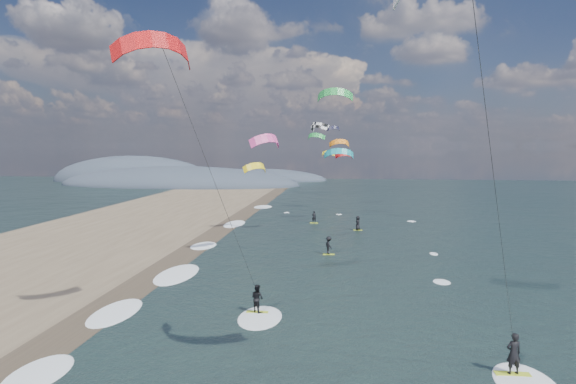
# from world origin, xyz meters

# --- Properties ---
(ground) EXTENTS (260.00, 260.00, 0.00)m
(ground) POSITION_xyz_m (0.00, 0.00, 0.00)
(ground) COLOR black
(ground) RESTS_ON ground
(wet_sand_strip) EXTENTS (3.00, 240.00, 0.00)m
(wet_sand_strip) POSITION_xyz_m (-12.00, 10.00, 0.00)
(wet_sand_strip) COLOR #382D23
(wet_sand_strip) RESTS_ON ground
(coastal_hills) EXTENTS (80.00, 41.00, 15.00)m
(coastal_hills) POSITION_xyz_m (-44.84, 107.86, 0.00)
(coastal_hills) COLOR #3D4756
(coastal_hills) RESTS_ON ground
(kitesurfer_near_a) EXTENTS (8.07, 8.82, 17.00)m
(kitesurfer_near_a) POSITION_xyz_m (7.23, -4.70, 13.27)
(kitesurfer_near_a) COLOR #B3CA23
(kitesurfer_near_a) RESTS_ON ground
(kitesurfer_near_b) EXTENTS (7.09, 9.16, 16.06)m
(kitesurfer_near_b) POSITION_xyz_m (-4.68, 2.68, 10.62)
(kitesurfer_near_b) COLOR #B3CA23
(kitesurfer_near_b) RESTS_ON ground
(far_kitesurfers) EXTENTS (6.75, 19.32, 1.75)m
(far_kitesurfers) POSITION_xyz_m (2.21, 31.07, 0.86)
(far_kitesurfers) COLOR #B3CA23
(far_kitesurfers) RESTS_ON ground
(bg_kite_field) EXTENTS (13.57, 75.70, 9.30)m
(bg_kite_field) POSITION_xyz_m (-0.20, 54.47, 11.58)
(bg_kite_field) COLOR red
(bg_kite_field) RESTS_ON ground
(shoreline_surf) EXTENTS (2.40, 79.40, 0.11)m
(shoreline_surf) POSITION_xyz_m (-10.80, 14.75, 0.00)
(shoreline_surf) COLOR white
(shoreline_surf) RESTS_ON ground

